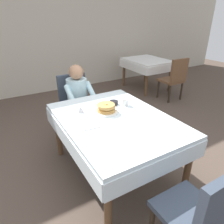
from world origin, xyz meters
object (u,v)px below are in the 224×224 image
object	(u,v)px
chair_diner	(75,101)
chair_near_camera	(202,212)
fork_left_of_plate	(92,116)
background_table_far	(147,64)
dining_table_main	(115,125)
diner_person	(78,95)
plate_breakfast	(106,112)
cup_coffee	(125,102)
breakfast_stack	(106,108)
syrup_pitcher	(80,109)
bowl_butter	(114,103)
background_chair_empty	(175,77)
spoon_near_edge	(126,123)
knife_right_of_plate	(121,109)

from	to	relation	value
chair_diner	chair_near_camera	size ratio (longest dim) A/B	1.00
chair_diner	fork_left_of_plate	world-z (taller)	chair_diner
chair_near_camera	background_table_far	xyz separation A→B (m)	(2.32, 3.46, 0.09)
dining_table_main	background_table_far	xyz separation A→B (m)	(2.32, 2.29, -0.03)
fork_left_of_plate	diner_person	bearing A→B (deg)	-5.35
plate_breakfast	cup_coffee	world-z (taller)	cup_coffee
chair_diner	breakfast_stack	size ratio (longest dim) A/B	4.30
chair_diner	syrup_pitcher	xyz separation A→B (m)	(-0.25, -0.85, 0.25)
fork_left_of_plate	background_table_far	distance (m)	3.31
bowl_butter	background_table_far	world-z (taller)	bowl_butter
diner_person	breakfast_stack	world-z (taller)	diner_person
syrup_pitcher	plate_breakfast	bearing A→B (deg)	-30.04
syrup_pitcher	dining_table_main	bearing A→B (deg)	-49.91
chair_diner	chair_near_camera	bearing A→B (deg)	90.59
plate_breakfast	background_chair_empty	bearing A→B (deg)	26.60
spoon_near_edge	cup_coffee	bearing A→B (deg)	56.49
breakfast_stack	cup_coffee	bearing A→B (deg)	10.20
breakfast_stack	fork_left_of_plate	size ratio (longest dim) A/B	1.20
chair_near_camera	fork_left_of_plate	xyz separation A→B (m)	(-0.21, 1.32, 0.21)
fork_left_of_plate	background_table_far	size ratio (longest dim) A/B	0.16
chair_near_camera	spoon_near_edge	size ratio (longest dim) A/B	6.20
diner_person	chair_diner	bearing A→B (deg)	-90.00
cup_coffee	fork_left_of_plate	size ratio (longest dim) A/B	0.63
diner_person	background_table_far	world-z (taller)	diner_person
bowl_butter	spoon_near_edge	world-z (taller)	bowl_butter
chair_near_camera	plate_breakfast	world-z (taller)	chair_near_camera
chair_near_camera	knife_right_of_plate	distance (m)	1.35
chair_diner	cup_coffee	bearing A→B (deg)	108.12
spoon_near_edge	fork_left_of_plate	bearing A→B (deg)	125.56
breakfast_stack	spoon_near_edge	size ratio (longest dim) A/B	1.44
cup_coffee	knife_right_of_plate	distance (m)	0.14
chair_near_camera	syrup_pitcher	world-z (taller)	chair_near_camera
diner_person	background_chair_empty	size ratio (longest dim) A/B	1.20
plate_breakfast	breakfast_stack	xyz separation A→B (m)	(0.00, 0.00, 0.05)
chair_diner	chair_near_camera	xyz separation A→B (m)	(0.02, -2.34, 0.00)
fork_left_of_plate	spoon_near_edge	world-z (taller)	same
dining_table_main	plate_breakfast	distance (m)	0.20
chair_diner	knife_right_of_plate	xyz separation A→B (m)	(0.20, -1.02, 0.21)
dining_table_main	breakfast_stack	world-z (taller)	breakfast_stack
cup_coffee	fork_left_of_plate	world-z (taller)	cup_coffee
chair_diner	syrup_pitcher	bearing A→B (deg)	73.90
syrup_pitcher	background_table_far	bearing A→B (deg)	37.30
cup_coffee	knife_right_of_plate	bearing A→B (deg)	-145.93
bowl_butter	knife_right_of_plate	distance (m)	0.17
fork_left_of_plate	background_table_far	world-z (taller)	fork_left_of_plate
syrup_pitcher	background_chair_empty	bearing A→B (deg)	21.56
chair_near_camera	plate_breakfast	distance (m)	1.36
diner_person	plate_breakfast	bearing A→B (deg)	90.57
diner_person	breakfast_stack	xyz separation A→B (m)	(0.01, -0.84, 0.13)
syrup_pitcher	knife_right_of_plate	bearing A→B (deg)	-20.59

